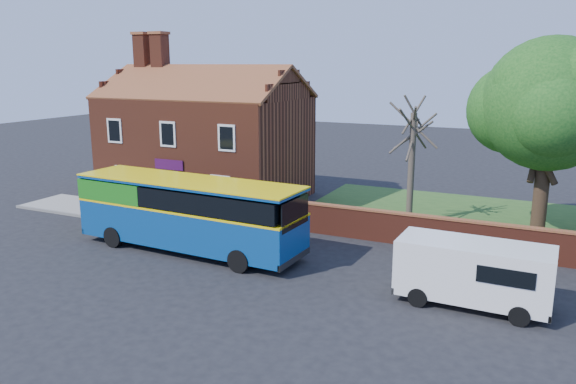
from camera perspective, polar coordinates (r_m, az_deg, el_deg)
The scene contains 10 objects.
ground at distance 24.75m, azimuth -9.09°, elevation -7.65°, with size 120.00×120.00×0.00m, color black.
pavement at distance 33.13m, azimuth -13.54°, elevation -2.42°, with size 18.00×3.50×0.12m, color gray.
kerb at distance 31.84m, azimuth -15.51°, elevation -3.14°, with size 18.00×0.15×0.14m, color slate.
grass_strip at distance 33.16m, azimuth 23.93°, elevation -3.25°, with size 26.00×12.00×0.04m, color #426B28.
shop_building at distance 37.02m, azimuth -8.29°, elevation 4.71°, with size 12.30×8.13×10.50m.
boundary_wall at distance 27.18m, azimuth 23.67°, elevation -4.91°, with size 22.00×0.38×1.60m.
bus at distance 26.73m, azimuth -10.66°, elevation -1.80°, with size 11.34×3.35×3.41m.
van_near at distance 21.52m, azimuth 18.36°, elevation -7.62°, with size 5.43×2.35×2.36m.
large_tree at distance 30.21m, azimuth 25.20°, elevation 7.72°, with size 8.16×6.46×9.96m.
bare_tree at distance 30.81m, azimuth 12.44°, elevation 2.89°, with size 2.50×2.98×6.66m.
Camera 1 is at (13.26, -19.02, 8.64)m, focal length 35.00 mm.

